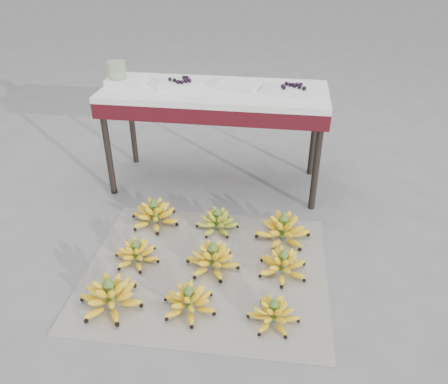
# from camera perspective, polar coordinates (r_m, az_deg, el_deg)

# --- Properties ---
(ground) EXTENTS (60.00, 60.00, 0.00)m
(ground) POSITION_cam_1_polar(r_m,az_deg,el_deg) (2.40, -3.39, -9.00)
(ground) COLOR slate
(ground) RESTS_ON ground
(newspaper_mat) EXTENTS (1.27, 1.07, 0.01)m
(newspaper_mat) POSITION_cam_1_polar(r_m,az_deg,el_deg) (2.34, -2.30, -10.10)
(newspaper_mat) COLOR silver
(newspaper_mat) RESTS_ON ground
(bunch_front_left) EXTENTS (0.37, 0.37, 0.18)m
(bunch_front_left) POSITION_cam_1_polar(r_m,az_deg,el_deg) (2.17, -14.61, -13.03)
(bunch_front_left) COLOR yellow
(bunch_front_left) RESTS_ON newspaper_mat
(bunch_front_center) EXTENTS (0.34, 0.34, 0.16)m
(bunch_front_center) POSITION_cam_1_polar(r_m,az_deg,el_deg) (2.10, -4.58, -14.01)
(bunch_front_center) COLOR yellow
(bunch_front_center) RESTS_ON newspaper_mat
(bunch_front_right) EXTENTS (0.29, 0.29, 0.14)m
(bunch_front_right) POSITION_cam_1_polar(r_m,az_deg,el_deg) (2.05, 6.47, -15.50)
(bunch_front_right) COLOR yellow
(bunch_front_right) RESTS_ON newspaper_mat
(bunch_mid_left) EXTENTS (0.29, 0.29, 0.15)m
(bunch_mid_left) POSITION_cam_1_polar(r_m,az_deg,el_deg) (2.40, -11.35, -7.88)
(bunch_mid_left) COLOR yellow
(bunch_mid_left) RESTS_ON newspaper_mat
(bunch_mid_center) EXTENTS (0.31, 0.31, 0.17)m
(bunch_mid_center) POSITION_cam_1_polar(r_m,az_deg,el_deg) (2.31, -1.50, -8.73)
(bunch_mid_center) COLOR yellow
(bunch_mid_center) RESTS_ON newspaper_mat
(bunch_mid_right) EXTENTS (0.33, 0.33, 0.16)m
(bunch_mid_right) POSITION_cam_1_polar(r_m,az_deg,el_deg) (2.30, 7.69, -9.37)
(bunch_mid_right) COLOR yellow
(bunch_mid_right) RESTS_ON newspaper_mat
(bunch_back_left) EXTENTS (0.36, 0.36, 0.18)m
(bunch_back_left) POSITION_cam_1_polar(r_m,az_deg,el_deg) (2.67, -9.06, -2.94)
(bunch_back_left) COLOR yellow
(bunch_back_left) RESTS_ON newspaper_mat
(bunch_back_center) EXTENTS (0.28, 0.28, 0.15)m
(bunch_back_center) POSITION_cam_1_polar(r_m,az_deg,el_deg) (2.59, -0.89, -3.91)
(bunch_back_center) COLOR olive
(bunch_back_center) RESTS_ON newspaper_mat
(bunch_back_right) EXTENTS (0.37, 0.37, 0.19)m
(bunch_back_right) POSITION_cam_1_polar(r_m,az_deg,el_deg) (2.52, 7.71, -4.90)
(bunch_back_right) COLOR yellow
(bunch_back_right) RESTS_ON newspaper_mat
(vendor_table) EXTENTS (1.42, 0.57, 0.68)m
(vendor_table) POSITION_cam_1_polar(r_m,az_deg,el_deg) (2.85, -1.22, 11.86)
(vendor_table) COLOR black
(vendor_table) RESTS_ON ground
(tray_far_left) EXTENTS (0.27, 0.21, 0.04)m
(tray_far_left) POSITION_cam_1_polar(r_m,az_deg,el_deg) (2.97, -12.49, 13.93)
(tray_far_left) COLOR silver
(tray_far_left) RESTS_ON vendor_table
(tray_left) EXTENTS (0.26, 0.19, 0.06)m
(tray_left) POSITION_cam_1_polar(r_m,az_deg,el_deg) (2.85, -5.71, 13.84)
(tray_left) COLOR silver
(tray_left) RESTS_ON vendor_table
(tray_right) EXTENTS (0.28, 0.23, 0.04)m
(tray_right) POSITION_cam_1_polar(r_m,az_deg,el_deg) (2.83, 2.01, 13.76)
(tray_right) COLOR silver
(tray_right) RESTS_ON vendor_table
(tray_far_right) EXTENTS (0.29, 0.23, 0.07)m
(tray_far_right) POSITION_cam_1_polar(r_m,az_deg,el_deg) (2.75, 9.26, 12.96)
(tray_far_right) COLOR silver
(tray_far_right) RESTS_ON vendor_table
(glass_jar) EXTENTS (0.15, 0.15, 0.15)m
(glass_jar) POSITION_cam_1_polar(r_m,az_deg,el_deg) (2.97, -13.79, 14.85)
(glass_jar) COLOR beige
(glass_jar) RESTS_ON vendor_table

